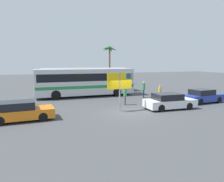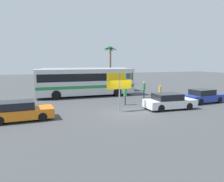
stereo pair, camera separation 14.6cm
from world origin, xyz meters
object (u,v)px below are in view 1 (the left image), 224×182
(ferry_sign, at_px, (120,82))
(car_blue, at_px, (203,96))
(pedestrian_crossing_lot, at_px, (125,94))
(bus_rear_coach, at_px, (86,79))
(car_orange, at_px, (21,111))
(pedestrian_by_bus, at_px, (160,92))
(pedestrian_near_sign, at_px, (144,88))
(car_white, at_px, (169,101))
(bus_front_coach, at_px, (85,81))

(ferry_sign, height_order, car_blue, ferry_sign)
(car_blue, height_order, pedestrian_crossing_lot, pedestrian_crossing_lot)
(bus_rear_coach, relative_size, car_orange, 2.61)
(pedestrian_crossing_lot, xyz_separation_m, pedestrian_by_bus, (4.11, 0.61, -0.05))
(ferry_sign, distance_m, car_orange, 7.65)
(pedestrian_crossing_lot, bearing_deg, pedestrian_near_sign, 68.66)
(car_orange, relative_size, car_white, 0.99)
(car_orange, relative_size, car_blue, 1.04)
(ferry_sign, bearing_deg, bus_rear_coach, 83.90)
(ferry_sign, distance_m, pedestrian_crossing_lot, 2.87)
(bus_rear_coach, bearing_deg, car_orange, -121.11)
(car_white, distance_m, pedestrian_by_bus, 3.68)
(car_white, bearing_deg, ferry_sign, 173.04)
(bus_front_coach, bearing_deg, pedestrian_crossing_lot, -70.17)
(car_white, relative_size, pedestrian_crossing_lot, 2.57)
(pedestrian_near_sign, distance_m, pedestrian_by_bus, 2.48)
(pedestrian_near_sign, bearing_deg, bus_front_coach, -178.57)
(car_blue, height_order, pedestrian_near_sign, pedestrian_near_sign)
(pedestrian_near_sign, relative_size, pedestrian_by_bus, 1.13)
(pedestrian_near_sign, bearing_deg, pedestrian_by_bus, -46.87)
(ferry_sign, relative_size, pedestrian_crossing_lot, 1.90)
(car_white, relative_size, pedestrian_near_sign, 2.37)
(bus_rear_coach, distance_m, car_white, 13.33)
(bus_rear_coach, xyz_separation_m, pedestrian_near_sign, (4.99, -6.73, -0.70))
(bus_front_coach, height_order, pedestrian_near_sign, bus_front_coach)
(bus_rear_coach, relative_size, car_white, 2.58)
(car_blue, xyz_separation_m, pedestrian_crossing_lot, (-7.65, 1.55, 0.36))
(bus_rear_coach, xyz_separation_m, car_orange, (-7.41, -12.27, -1.15))
(pedestrian_near_sign, bearing_deg, car_orange, -125.26)
(pedestrian_crossing_lot, bearing_deg, car_blue, 16.92)
(car_white, bearing_deg, pedestrian_near_sign, 85.28)
(bus_rear_coach, distance_m, car_orange, 14.38)
(bus_rear_coach, height_order, car_orange, bus_rear_coach)
(bus_rear_coach, bearing_deg, pedestrian_near_sign, -53.44)
(ferry_sign, xyz_separation_m, pedestrian_crossing_lot, (1.37, 2.13, -1.33))
(car_white, xyz_separation_m, pedestrian_crossing_lot, (-2.84, 2.83, 0.36))
(pedestrian_by_bus, bearing_deg, pedestrian_near_sign, 90.96)
(ferry_sign, bearing_deg, car_orange, 176.62)
(bus_front_coach, height_order, ferry_sign, ferry_sign)
(bus_front_coach, distance_m, car_white, 10.52)
(pedestrian_near_sign, bearing_deg, bus_rear_coach, 157.20)
(car_orange, bearing_deg, bus_front_coach, 50.48)
(bus_rear_coach, height_order, car_white, bus_rear_coach)
(pedestrian_by_bus, bearing_deg, pedestrian_crossing_lot, 176.95)
(ferry_sign, height_order, car_white, ferry_sign)
(ferry_sign, bearing_deg, pedestrian_crossing_lot, 51.00)
(pedestrian_crossing_lot, bearing_deg, car_orange, -135.67)
(bus_rear_coach, distance_m, pedestrian_by_bus, 10.71)
(pedestrian_crossing_lot, distance_m, pedestrian_by_bus, 4.15)
(ferry_sign, distance_m, car_white, 4.59)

